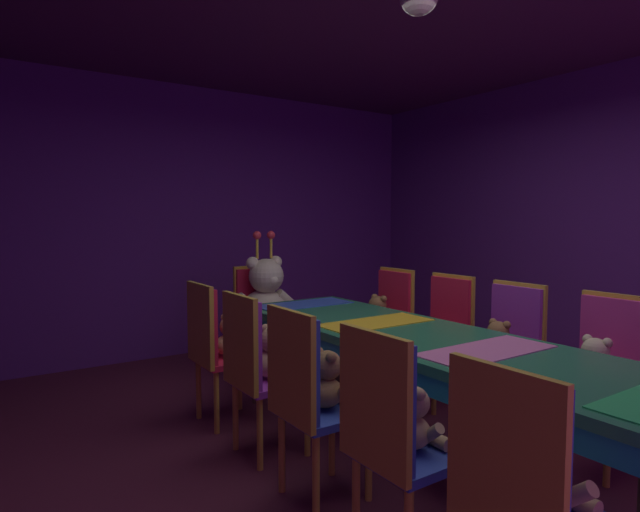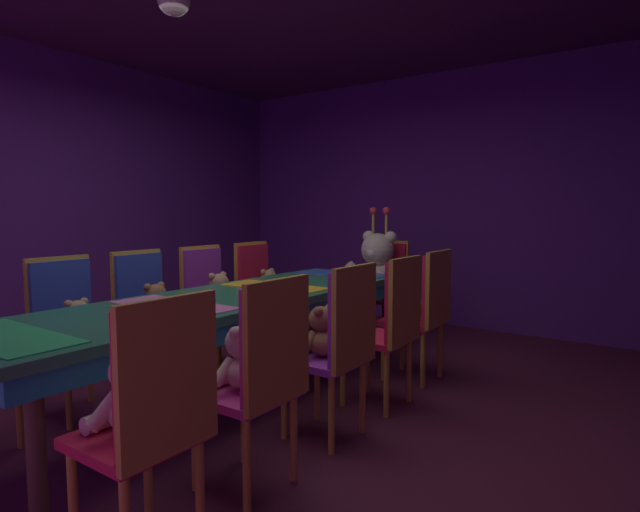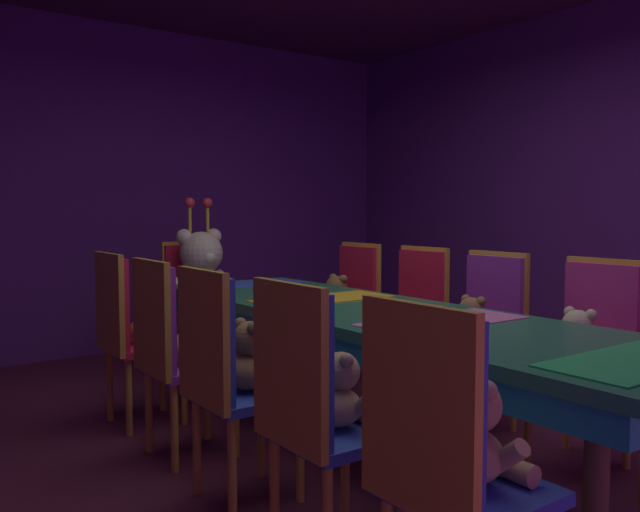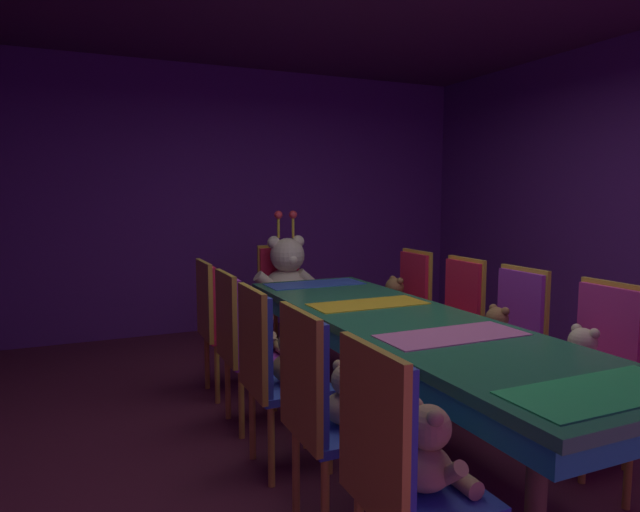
{
  "view_description": "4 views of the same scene",
  "coord_description": "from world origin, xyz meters",
  "px_view_note": "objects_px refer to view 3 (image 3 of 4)",
  "views": [
    {
      "loc": [
        -2.21,
        -2.17,
        1.43
      ],
      "look_at": [
        -0.08,
        0.98,
        1.15
      ],
      "focal_mm": 29.56,
      "sensor_mm": 36.0,
      "label": 1
    },
    {
      "loc": [
        2.33,
        -2.3,
        1.28
      ],
      "look_at": [
        0.06,
        0.92,
        0.93
      ],
      "focal_mm": 28.84,
      "sensor_mm": 36.0,
      "label": 2
    },
    {
      "loc": [
        -2.06,
        -2.41,
        1.22
      ],
      "look_at": [
        0.24,
        0.8,
        0.94
      ],
      "focal_mm": 36.93,
      "sensor_mm": 36.0,
      "label": 3
    },
    {
      "loc": [
        -1.73,
        -2.68,
        1.46
      ],
      "look_at": [
        -0.1,
        0.99,
        1.01
      ],
      "focal_mm": 31.09,
      "sensor_mm": 36.0,
      "label": 4
    }
  ],
  "objects_px": {
    "teddy_left_1": "(342,394)",
    "teddy_right_1": "(577,345)",
    "chair_left_0": "(438,446)",
    "chair_right_4": "(352,298)",
    "teddy_left_0": "(475,438)",
    "king_teddy_bear": "(202,278)",
    "chair_left_2": "(221,363)",
    "throne_chair": "(193,294)",
    "teddy_left_3": "(195,336)",
    "teddy_right_2": "(471,326)",
    "chair_left_4": "(124,322)",
    "teddy_left_2": "(252,360)",
    "banquet_table": "(376,326)",
    "teddy_right_4": "(336,300)",
    "teddy_left_4": "(149,321)",
    "chair_right_3": "(415,308)",
    "chair_right_2": "(488,321)",
    "chair_right_1": "(594,339)",
    "chair_left_3": "(167,339)",
    "chair_left_1": "(308,395)"
  },
  "relations": [
    {
      "from": "teddy_left_1",
      "to": "teddy_right_1",
      "type": "bearing_deg",
      "value": -0.62
    },
    {
      "from": "chair_left_0",
      "to": "chair_right_4",
      "type": "height_order",
      "value": "same"
    },
    {
      "from": "teddy_left_0",
      "to": "king_teddy_bear",
      "type": "bearing_deg",
      "value": 77.89
    },
    {
      "from": "chair_left_2",
      "to": "chair_right_4",
      "type": "relative_size",
      "value": 1.0
    },
    {
      "from": "teddy_left_0",
      "to": "chair_left_2",
      "type": "relative_size",
      "value": 0.33
    },
    {
      "from": "king_teddy_bear",
      "to": "chair_left_2",
      "type": "bearing_deg",
      "value": -23.55
    },
    {
      "from": "teddy_left_0",
      "to": "throne_chair",
      "type": "height_order",
      "value": "throne_chair"
    },
    {
      "from": "teddy_left_1",
      "to": "teddy_left_3",
      "type": "height_order",
      "value": "teddy_left_3"
    },
    {
      "from": "chair_left_0",
      "to": "teddy_right_2",
      "type": "height_order",
      "value": "chair_left_0"
    },
    {
      "from": "chair_left_4",
      "to": "throne_chair",
      "type": "height_order",
      "value": "same"
    },
    {
      "from": "teddy_left_2",
      "to": "banquet_table",
      "type": "bearing_deg",
      "value": 1.69
    },
    {
      "from": "chair_left_0",
      "to": "teddy_right_4",
      "type": "distance_m",
      "value": 2.85
    },
    {
      "from": "teddy_left_4",
      "to": "throne_chair",
      "type": "xyz_separation_m",
      "value": [
        0.69,
        0.91,
        0.01
      ]
    },
    {
      "from": "chair_left_4",
      "to": "chair_right_3",
      "type": "distance_m",
      "value": 1.78
    },
    {
      "from": "chair_left_4",
      "to": "chair_right_4",
      "type": "bearing_deg",
      "value": 1.31
    },
    {
      "from": "chair_right_2",
      "to": "throne_chair",
      "type": "height_order",
      "value": "same"
    },
    {
      "from": "throne_chair",
      "to": "teddy_left_3",
      "type": "bearing_deg",
      "value": -24.3
    },
    {
      "from": "teddy_right_1",
      "to": "throne_chair",
      "type": "bearing_deg",
      "value": -75.55
    },
    {
      "from": "chair_left_0",
      "to": "teddy_left_3",
      "type": "height_order",
      "value": "chair_left_0"
    },
    {
      "from": "teddy_left_3",
      "to": "teddy_right_1",
      "type": "bearing_deg",
      "value": -40.86
    },
    {
      "from": "teddy_left_0",
      "to": "chair_left_2",
      "type": "height_order",
      "value": "chair_left_2"
    },
    {
      "from": "teddy_left_0",
      "to": "teddy_left_2",
      "type": "distance_m",
      "value": 1.19
    },
    {
      "from": "banquet_table",
      "to": "chair_left_4",
      "type": "distance_m",
      "value": 1.45
    },
    {
      "from": "teddy_left_0",
      "to": "chair_right_1",
      "type": "bearing_deg",
      "value": 20.88
    },
    {
      "from": "teddy_left_0",
      "to": "chair_right_1",
      "type": "xyz_separation_m",
      "value": [
        1.52,
        0.58,
        0.01
      ]
    },
    {
      "from": "chair_left_3",
      "to": "chair_left_1",
      "type": "bearing_deg",
      "value": -89.58
    },
    {
      "from": "teddy_right_2",
      "to": "king_teddy_bear",
      "type": "xyz_separation_m",
      "value": [
        -0.7,
        1.91,
        0.15
      ]
    },
    {
      "from": "chair_left_1",
      "to": "chair_left_2",
      "type": "height_order",
      "value": "same"
    },
    {
      "from": "chair_left_1",
      "to": "teddy_left_1",
      "type": "relative_size",
      "value": 3.38
    },
    {
      "from": "chair_left_2",
      "to": "chair_right_1",
      "type": "bearing_deg",
      "value": -19.7
    },
    {
      "from": "chair_left_1",
      "to": "teddy_left_3",
      "type": "distance_m",
      "value": 1.2
    },
    {
      "from": "teddy_left_0",
      "to": "king_teddy_bear",
      "type": "height_order",
      "value": "king_teddy_bear"
    },
    {
      "from": "chair_left_3",
      "to": "chair_right_1",
      "type": "distance_m",
      "value": 2.07
    },
    {
      "from": "chair_right_2",
      "to": "chair_right_4",
      "type": "xyz_separation_m",
      "value": [
        -0.02,
        1.2,
        0.0
      ]
    },
    {
      "from": "chair_left_2",
      "to": "king_teddy_bear",
      "type": "relative_size",
      "value": 1.16
    },
    {
      "from": "chair_left_0",
      "to": "teddy_left_3",
      "type": "bearing_deg",
      "value": 85.8
    },
    {
      "from": "chair_left_1",
      "to": "chair_left_3",
      "type": "bearing_deg",
      "value": 90.42
    },
    {
      "from": "teddy_left_2",
      "to": "throne_chair",
      "type": "xyz_separation_m",
      "value": [
        0.71,
        2.12,
        0.01
      ]
    },
    {
      "from": "chair_left_0",
      "to": "chair_left_4",
      "type": "distance_m",
      "value": 2.39
    },
    {
      "from": "teddy_left_0",
      "to": "chair_left_3",
      "type": "height_order",
      "value": "chair_left_3"
    },
    {
      "from": "teddy_left_1",
      "to": "chair_right_2",
      "type": "relative_size",
      "value": 0.3
    },
    {
      "from": "chair_left_0",
      "to": "chair_left_2",
      "type": "bearing_deg",
      "value": 91.51
    },
    {
      "from": "teddy_left_0",
      "to": "teddy_left_3",
      "type": "distance_m",
      "value": 1.78
    },
    {
      "from": "chair_left_4",
      "to": "chair_right_2",
      "type": "relative_size",
      "value": 1.0
    },
    {
      "from": "chair_left_3",
      "to": "chair_left_0",
      "type": "bearing_deg",
      "value": -89.51
    },
    {
      "from": "chair_left_4",
      "to": "chair_right_4",
      "type": "xyz_separation_m",
      "value": [
        1.66,
        0.04,
        0.0
      ]
    },
    {
      "from": "chair_left_2",
      "to": "teddy_right_1",
      "type": "xyz_separation_m",
      "value": [
        1.55,
        -0.61,
        -0.01
      ]
    },
    {
      "from": "chair_left_4",
      "to": "teddy_right_4",
      "type": "height_order",
      "value": "chair_left_4"
    },
    {
      "from": "chair_right_3",
      "to": "throne_chair",
      "type": "distance_m",
      "value": 1.71
    },
    {
      "from": "throne_chair",
      "to": "chair_left_1",
      "type": "bearing_deg",
      "value": -16.93
    }
  ]
}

